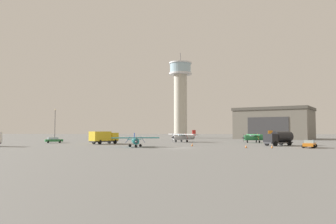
# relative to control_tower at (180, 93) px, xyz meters

# --- Properties ---
(ground_plane) EXTENTS (400.00, 400.00, 0.00)m
(ground_plane) POSITION_rel_control_tower_xyz_m (1.83, -73.20, -18.09)
(ground_plane) COLOR slate
(control_tower) EXTENTS (9.22, 9.22, 34.62)m
(control_tower) POSITION_rel_control_tower_xyz_m (0.00, 0.00, 0.00)
(control_tower) COLOR #B2AD9E
(control_tower) RESTS_ON ground_plane
(hangar) EXTENTS (30.94, 28.33, 10.93)m
(hangar) POSITION_rel_control_tower_xyz_m (33.82, -13.49, -12.61)
(hangar) COLOR #6B665B
(hangar) RESTS_ON ground_plane
(airplane_green) EXTENTS (8.11, 10.35, 3.04)m
(airplane_green) POSITION_rel_control_tower_xyz_m (20.58, -49.13, -16.67)
(airplane_green) COLOR #287A42
(airplane_green) RESTS_ON ground_plane
(airplane_silver) EXTENTS (8.38, 9.17, 3.15)m
(airplane_silver) POSITION_rel_control_tower_xyz_m (2.29, -45.82, -16.62)
(airplane_silver) COLOR #B7BABF
(airplane_silver) RESTS_ON ground_plane
(airplane_teal) EXTENTS (8.88, 6.93, 2.62)m
(airplane_teal) POSITION_rel_control_tower_xyz_m (-6.21, -71.31, -16.87)
(airplane_teal) COLOR teal
(airplane_teal) RESTS_ON ground_plane
(truck_fuel_tanker_black) EXTENTS (6.76, 5.94, 2.88)m
(truck_fuel_tanker_black) POSITION_rel_control_tower_xyz_m (21.96, -63.90, -16.49)
(truck_fuel_tanker_black) COLOR #38383D
(truck_fuel_tanker_black) RESTS_ON ground_plane
(truck_box_yellow) EXTENTS (5.75, 6.99, 2.83)m
(truck_box_yellow) POSITION_rel_control_tower_xyz_m (-15.61, -58.75, -16.48)
(truck_box_yellow) COLOR #38383D
(truck_box_yellow) RESTS_ON ground_plane
(car_green) EXTENTS (4.45, 3.65, 1.37)m
(car_green) POSITION_rel_control_tower_xyz_m (-29.52, -53.43, -17.35)
(car_green) COLOR #287A42
(car_green) RESTS_ON ground_plane
(car_orange) EXTENTS (3.53, 4.73, 1.37)m
(car_orange) POSITION_rel_control_tower_xyz_m (25.11, -71.90, -17.35)
(car_orange) COLOR orange
(car_orange) RESTS_ON ground_plane
(light_post_east) EXTENTS (0.44, 0.44, 10.09)m
(light_post_east) POSITION_rel_control_tower_xyz_m (-40.36, -27.48, -12.19)
(light_post_east) COLOR #38383D
(light_post_east) RESTS_ON ground_plane
(traffic_cone_near_left) EXTENTS (0.36, 0.36, 0.61)m
(traffic_cone_near_left) POSITION_rel_control_tower_xyz_m (18.21, -73.29, -17.79)
(traffic_cone_near_left) COLOR black
(traffic_cone_near_left) RESTS_ON ground_plane
(traffic_cone_near_right) EXTENTS (0.36, 0.36, 0.67)m
(traffic_cone_near_right) POSITION_rel_control_tower_xyz_m (4.35, -67.16, -17.76)
(traffic_cone_near_right) COLOR black
(traffic_cone_near_right) RESTS_ON ground_plane
(traffic_cone_mid_apron) EXTENTS (0.36, 0.36, 0.62)m
(traffic_cone_mid_apron) POSITION_rel_control_tower_xyz_m (13.79, -73.08, -17.79)
(traffic_cone_mid_apron) COLOR black
(traffic_cone_mid_apron) RESTS_ON ground_plane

